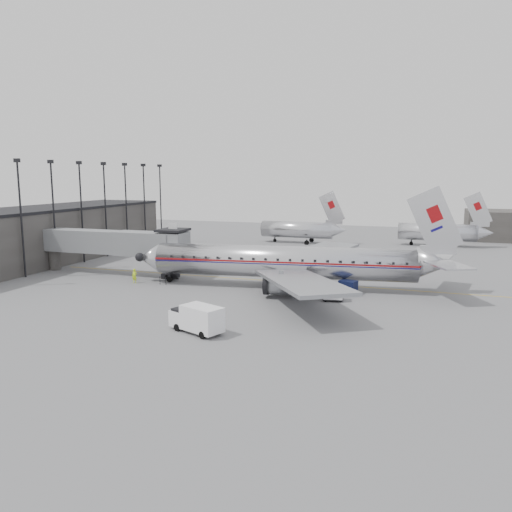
# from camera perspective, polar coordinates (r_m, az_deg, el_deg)

# --- Properties ---
(ground) EXTENTS (160.00, 160.00, 0.00)m
(ground) POSITION_cam_1_polar(r_m,az_deg,el_deg) (58.57, -3.34, -3.77)
(ground) COLOR slate
(ground) RESTS_ON ground
(terminal) EXTENTS (12.00, 46.00, 8.00)m
(terminal) POSITION_cam_1_polar(r_m,az_deg,el_deg) (84.30, -22.67, 2.27)
(terminal) COLOR #393734
(terminal) RESTS_ON ground
(apron_line) EXTENTS (60.00, 0.15, 0.01)m
(apron_line) POSITION_cam_1_polar(r_m,az_deg,el_deg) (63.11, 1.22, -2.81)
(apron_line) COLOR gold
(apron_line) RESTS_ON ground
(jet_bridge) EXTENTS (21.00, 6.20, 7.10)m
(jet_bridge) POSITION_cam_1_polar(r_m,az_deg,el_deg) (68.76, -15.22, 1.39)
(jet_bridge) COLOR slate
(jet_bridge) RESTS_ON ground
(floodlight_masts) EXTENTS (0.90, 42.25, 15.25)m
(floodlight_masts) POSITION_cam_1_polar(r_m,az_deg,el_deg) (82.19, -18.05, 5.42)
(floodlight_masts) COLOR black
(floodlight_masts) RESTS_ON ground
(distant_aircraft_near) EXTENTS (16.39, 3.20, 10.26)m
(distant_aircraft_near) POSITION_cam_1_polar(r_m,az_deg,el_deg) (98.27, 4.81, 3.09)
(distant_aircraft_near) COLOR silver
(distant_aircraft_near) RESTS_ON ground
(distant_aircraft_mid) EXTENTS (16.39, 3.20, 10.26)m
(distant_aircraft_mid) POSITION_cam_1_polar(r_m,az_deg,el_deg) (99.53, 20.09, 2.64)
(distant_aircraft_mid) COLOR silver
(distant_aircraft_mid) RESTS_ON ground
(airliner) EXTENTS (38.14, 35.14, 12.09)m
(airliner) POSITION_cam_1_polar(r_m,az_deg,el_deg) (58.78, 3.89, -0.71)
(airliner) COLOR silver
(airliner) RESTS_ON ground
(service_van) EXTENTS (5.38, 3.71, 2.37)m
(service_van) POSITION_cam_1_polar(r_m,az_deg,el_deg) (42.66, -6.79, -7.05)
(service_van) COLOR white
(service_van) RESTS_ON ground
(baggage_cart_navy) EXTENTS (2.29, 1.99, 1.52)m
(baggage_cart_navy) POSITION_cam_1_polar(r_m,az_deg,el_deg) (56.81, 10.48, -3.49)
(baggage_cart_navy) COLOR black
(baggage_cart_navy) RESTS_ON ground
(baggage_cart_white) EXTENTS (2.36, 1.95, 1.66)m
(baggage_cart_white) POSITION_cam_1_polar(r_m,az_deg,el_deg) (53.50, 8.78, -4.15)
(baggage_cart_white) COLOR white
(baggage_cart_white) RESTS_ON ground
(ramp_worker) EXTENTS (0.65, 0.43, 1.78)m
(ramp_worker) POSITION_cam_1_polar(r_m,az_deg,el_deg) (63.23, -13.72, -2.23)
(ramp_worker) COLOR #D0F61C
(ramp_worker) RESTS_ON ground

